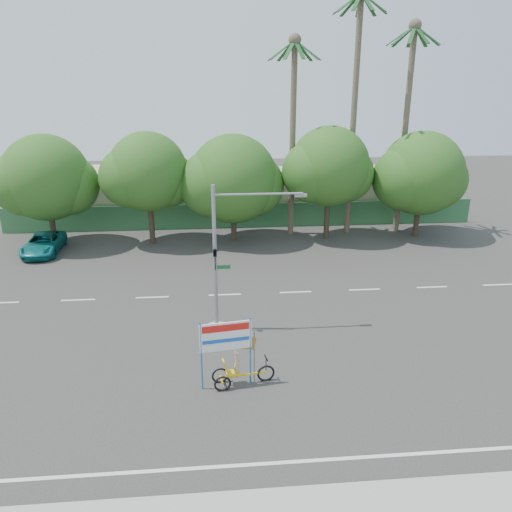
{
  "coord_description": "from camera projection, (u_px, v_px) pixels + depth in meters",
  "views": [
    {
      "loc": [
        -2.57,
        -17.63,
        11.24
      ],
      "look_at": [
        -0.57,
        4.41,
        3.5
      ],
      "focal_mm": 35.0,
      "sensor_mm": 36.0,
      "label": 1
    }
  ],
  "objects": [
    {
      "name": "ground",
      "position": [
        279.0,
        371.0,
        20.5
      ],
      "size": [
        120.0,
        120.0,
        0.0
      ],
      "primitive_type": "plane",
      "color": "#33302D",
      "rests_on": "ground"
    },
    {
      "name": "fence",
      "position": [
        244.0,
        216.0,
        40.39
      ],
      "size": [
        38.0,
        0.08,
        2.0
      ],
      "primitive_type": "cube",
      "color": "#336B3D",
      "rests_on": "ground"
    },
    {
      "name": "building_left",
      "position": [
        126.0,
        194.0,
        43.44
      ],
      "size": [
        12.0,
        8.0,
        4.0
      ],
      "primitive_type": "cube",
      "color": "beige",
      "rests_on": "ground"
    },
    {
      "name": "building_right",
      "position": [
        329.0,
        193.0,
        45.03
      ],
      "size": [
        14.0,
        8.0,
        3.6
      ],
      "primitive_type": "cube",
      "color": "beige",
      "rests_on": "ground"
    },
    {
      "name": "tree_far_left",
      "position": [
        46.0,
        180.0,
        34.66
      ],
      "size": [
        7.14,
        6.0,
        7.96
      ],
      "color": "#473828",
      "rests_on": "ground"
    },
    {
      "name": "tree_left",
      "position": [
        147.0,
        175.0,
        35.16
      ],
      "size": [
        6.66,
        5.6,
        8.07
      ],
      "color": "#473828",
      "rests_on": "ground"
    },
    {
      "name": "tree_center",
      "position": [
        232.0,
        182.0,
        35.86
      ],
      "size": [
        7.62,
        6.4,
        7.85
      ],
      "color": "#473828",
      "rests_on": "ground"
    },
    {
      "name": "tree_right",
      "position": [
        329.0,
        169.0,
        36.2
      ],
      "size": [
        6.9,
        5.8,
        8.36
      ],
      "color": "#473828",
      "rests_on": "ground"
    },
    {
      "name": "tree_far_right",
      "position": [
        421.0,
        176.0,
        37.0
      ],
      "size": [
        7.38,
        6.2,
        7.94
      ],
      "color": "#473828",
      "rests_on": "ground"
    },
    {
      "name": "palm_tall",
      "position": [
        355.0,
        93.0,
        36.06
      ],
      "size": [
        3.73,
        3.79,
        17.45
      ],
      "color": "#70604C",
      "rests_on": "ground"
    },
    {
      "name": "palm_mid",
      "position": [
        407.0,
        108.0,
        36.76
      ],
      "size": [
        3.73,
        3.79,
        15.45
      ],
      "color": "#70604C",
      "rests_on": "ground"
    },
    {
      "name": "palm_short",
      "position": [
        293.0,
        117.0,
        36.21
      ],
      "size": [
        3.73,
        3.79,
        14.45
      ],
      "color": "#70604C",
      "rests_on": "ground"
    },
    {
      "name": "traffic_signal",
      "position": [
        222.0,
        272.0,
        23.1
      ],
      "size": [
        4.72,
        1.1,
        7.0
      ],
      "color": "gray",
      "rests_on": "ground"
    },
    {
      "name": "trike_billboard",
      "position": [
        233.0,
        359.0,
        19.2
      ],
      "size": [
        2.92,
        0.87,
        2.89
      ],
      "rotation": [
        0.0,
        0.0,
        0.14
      ],
      "color": "black",
      "rests_on": "ground"
    },
    {
      "name": "pickup_truck",
      "position": [
        43.0,
        244.0,
        34.5
      ],
      "size": [
        2.37,
        4.89,
        1.34
      ],
      "primitive_type": "imported",
      "rotation": [
        0.0,
        0.0,
        0.03
      ],
      "color": "#107475",
      "rests_on": "ground"
    }
  ]
}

